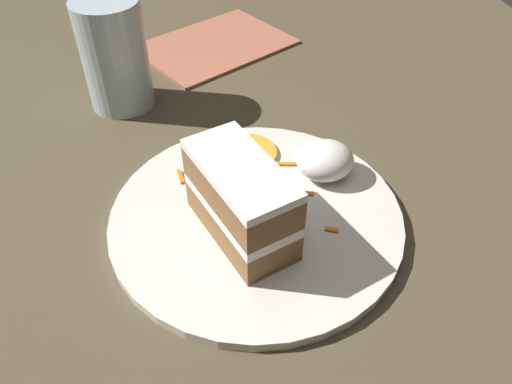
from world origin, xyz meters
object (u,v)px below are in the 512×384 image
at_px(cream_dollop, 325,160).
at_px(orange_garnish, 242,154).
at_px(drinking_glass, 116,62).
at_px(cake_slice, 241,200).
at_px(menu_card, 218,45).
at_px(plate, 256,217).

relative_size(cream_dollop, orange_garnish, 0.89).
xyz_separation_m(cream_dollop, drinking_glass, (0.20, -0.19, 0.03)).
xyz_separation_m(cake_slice, drinking_glass, (0.11, -0.25, 0.01)).
bearing_deg(cake_slice, orange_garnish, -120.22).
xyz_separation_m(cake_slice, menu_card, (-0.03, -0.38, -0.05)).
distance_m(cream_dollop, orange_garnish, 0.09).
bearing_deg(cake_slice, drinking_glass, -87.27).
relative_size(plate, cake_slice, 2.20).
distance_m(plate, menu_card, 0.36).
relative_size(cream_dollop, drinking_glass, 0.45).
xyz_separation_m(orange_garnish, drinking_glass, (0.13, -0.15, 0.04)).
distance_m(drinking_glass, menu_card, 0.20).
bearing_deg(drinking_glass, cake_slice, 113.30).
xyz_separation_m(plate, cream_dollop, (-0.08, -0.04, 0.02)).
bearing_deg(orange_garnish, menu_card, -91.69).
bearing_deg(cream_dollop, drinking_glass, -43.10).
bearing_deg(drinking_glass, plate, 118.32).
relative_size(cake_slice, orange_garnish, 1.93).
distance_m(plate, orange_garnish, 0.09).
bearing_deg(menu_card, plate, 148.68).
distance_m(cake_slice, orange_garnish, 0.11).
bearing_deg(cream_dollop, cake_slice, 32.97).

